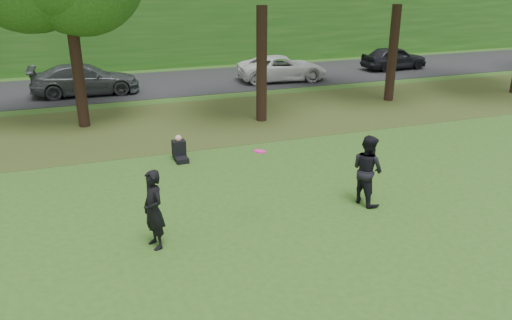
{
  "coord_description": "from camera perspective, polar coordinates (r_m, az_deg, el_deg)",
  "views": [
    {
      "loc": [
        -3.0,
        -6.56,
        5.82
      ],
      "look_at": [
        1.04,
        4.7,
        1.3
      ],
      "focal_mm": 35.0,
      "sensor_mm": 36.0,
      "label": 1
    }
  ],
  "objects": [
    {
      "name": "player_right",
      "position": [
        13.43,
        12.61,
        -1.1
      ],
      "size": [
        0.91,
        1.06,
        1.9
      ],
      "primitive_type": "imported",
      "rotation": [
        0.0,
        0.0,
        1.8
      ],
      "color": "black",
      "rests_on": "ground"
    },
    {
      "name": "frisbee",
      "position": [
        11.56,
        0.42,
        1.0
      ],
      "size": [
        0.38,
        0.38,
        0.07
      ],
      "color": "#FF159D",
      "rests_on": "ground"
    },
    {
      "name": "player_left",
      "position": [
        11.26,
        -11.63,
        -5.59
      ],
      "size": [
        0.62,
        0.77,
        1.83
      ],
      "primitive_type": "imported",
      "rotation": [
        0.0,
        0.0,
        -1.27
      ],
      "color": "black",
      "rests_on": "ground"
    },
    {
      "name": "street",
      "position": [
        28.33,
        -13.36,
        8.31
      ],
      "size": [
        70.0,
        7.0,
        0.02
      ],
      "primitive_type": "cube",
      "color": "black",
      "rests_on": "ground"
    },
    {
      "name": "parked_cars",
      "position": [
        27.1,
        -11.59,
        9.48
      ],
      "size": [
        35.84,
        3.22,
        1.52
      ],
      "color": "black",
      "rests_on": "street"
    },
    {
      "name": "leaf_litter",
      "position": [
        20.63,
        -10.57,
        3.97
      ],
      "size": [
        60.0,
        7.0,
        0.01
      ],
      "primitive_type": "cube",
      "color": "#463B19",
      "rests_on": "ground"
    },
    {
      "name": "far_hedge",
      "position": [
        33.86,
        -15.02,
        14.4
      ],
      "size": [
        70.0,
        3.0,
        5.0
      ],
      "primitive_type": "cube",
      "color": "#1F4F16",
      "rests_on": "ground"
    },
    {
      "name": "seated_person",
      "position": [
        16.59,
        -8.73,
        1.05
      ],
      "size": [
        0.43,
        0.74,
        0.83
      ],
      "rotation": [
        0.0,
        0.0,
        0.03
      ],
      "color": "black",
      "rests_on": "ground"
    }
  ]
}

